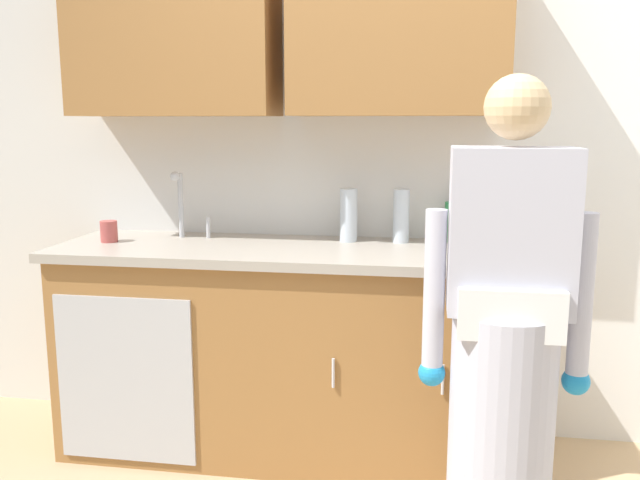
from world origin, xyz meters
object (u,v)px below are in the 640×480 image
bottle_cleaner_spray (349,215)px  cup_by_sink (109,231)px  knife_on_counter (481,258)px  bottle_water_tall (401,216)px  person_at_sink (504,367)px  bottle_water_short (472,213)px  sink (179,246)px  bottle_dish_liquid (452,222)px

bottle_cleaner_spray → cup_by_sink: bearing=-170.0°
cup_by_sink → knife_on_counter: (1.63, -0.11, -0.04)m
bottle_cleaner_spray → bottle_water_tall: size_ratio=1.00×
person_at_sink → cup_by_sink: (-1.67, 0.65, 0.30)m
bottle_water_short → bottle_cleaner_spray: bottle_water_short is taller
bottle_water_short → person_at_sink: bearing=-86.0°
bottle_water_tall → knife_on_counter: bottle_water_tall is taller
bottle_water_short → knife_on_counter: 0.36m
sink → cup_by_sink: 0.33m
person_at_sink → bottle_dish_liquid: size_ratio=8.96×
cup_by_sink → knife_on_counter: size_ratio=0.40×
bottle_water_tall → cup_by_sink: 1.32m
bottle_water_short → bottle_dish_liquid: size_ratio=1.50×
sink → bottle_water_tall: size_ratio=2.08×
bottle_dish_liquid → cup_by_sink: 1.55m
sink → bottle_water_tall: bearing=10.1°
person_at_sink → knife_on_counter: person_at_sink is taller
bottle_cleaner_spray → bottle_water_tall: same height
bottle_dish_liquid → bottle_water_tall: (-0.22, -0.05, 0.03)m
bottle_dish_liquid → cup_by_sink: (-1.53, -0.25, -0.04)m
bottle_cleaner_spray → knife_on_counter: 0.65m
bottle_water_short → cup_by_sink: bottle_water_short is taller
bottle_water_short → bottle_water_tall: bearing=-176.5°
knife_on_counter → bottle_water_short: bearing=135.4°
bottle_water_short → bottle_water_tall: bottle_water_short is taller
bottle_water_short → sink: bearing=-171.5°
bottle_water_short → cup_by_sink: size_ratio=2.83×
bottle_dish_liquid → knife_on_counter: size_ratio=0.75×
cup_by_sink → knife_on_counter: cup_by_sink is taller
cup_by_sink → bottle_cleaner_spray: bearing=10.0°
person_at_sink → bottle_dish_liquid: (-0.15, 0.90, 0.34)m
sink → bottle_dish_liquid: size_ratio=2.77×
bottle_cleaner_spray → cup_by_sink: size_ratio=2.51×
bottle_water_short → bottle_cleaner_spray: 0.55m
knife_on_counter → sink: bearing=-143.8°
sink → bottle_cleaner_spray: sink is taller
bottle_dish_liquid → bottle_water_tall: bearing=-167.2°
sink → bottle_cleaner_spray: size_ratio=2.09×
person_at_sink → bottle_water_short: 0.95m
bottle_water_short → knife_on_counter: bearing=-86.7°
bottle_water_tall → cup_by_sink: size_ratio=2.52×
person_at_sink → bottle_water_tall: person_at_sink is taller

